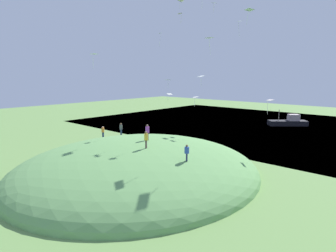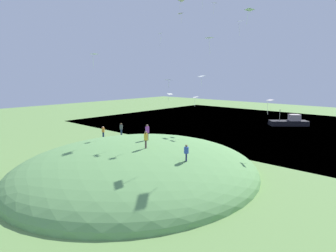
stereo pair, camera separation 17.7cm
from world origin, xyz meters
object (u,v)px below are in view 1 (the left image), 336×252
object	(u,v)px
person_walking_path	(103,131)
kite_2	(160,35)
kite_7	(195,98)
kite_9	(169,94)
person_on_hilltop	(187,151)
mooring_post	(174,141)
kite_6	(201,77)
person_with_child	(147,130)
kite_12	(94,55)
person_near_shore	(146,137)
kite_5	(209,39)
person_watching_kites	(121,128)
kite_11	(214,4)
kite_10	(249,10)
kite_8	(240,22)
kite_13	(270,101)
kite_0	(180,14)
kite_4	(168,80)
kite_3	(181,0)

from	to	relation	value
person_walking_path	kite_2	bearing A→B (deg)	-115.26
kite_7	kite_9	world-z (taller)	kite_7
person_on_hilltop	mooring_post	xyz separation A→B (m)	(-13.01, -12.88, -3.33)
kite_6	mooring_post	xyz separation A→B (m)	(-1.07, -5.80, -10.12)
person_with_child	kite_12	xyz separation A→B (m)	(2.52, -6.23, 8.60)
person_near_shore	kite_5	world-z (taller)	kite_5
person_watching_kites	kite_12	bearing A→B (deg)	-157.03
person_near_shore	kite_12	xyz separation A→B (m)	(-0.03, -8.69, 8.66)
person_near_shore	kite_11	world-z (taller)	kite_11
kite_5	kite_10	distance (m)	5.49
kite_8	kite_10	size ratio (longest dim) A/B	1.40
kite_11	kite_13	world-z (taller)	kite_11
person_walking_path	kite_5	xyz separation A→B (m)	(-2.36, 16.03, 11.41)
person_near_shore	kite_6	bearing A→B (deg)	169.33
person_near_shore	kite_13	distance (m)	15.14
person_watching_kites	kite_13	distance (m)	20.10
kite_9	kite_5	bearing A→B (deg)	53.69
kite_0	kite_2	bearing A→B (deg)	-96.46
kite_4	kite_8	xyz separation A→B (m)	(-3.41, 11.27, 8.56)
kite_7	mooring_post	world-z (taller)	kite_7
person_near_shore	kite_9	world-z (taller)	kite_9
person_with_child	kite_11	xyz separation A→B (m)	(-10.51, 1.67, 15.25)
person_walking_path	kite_9	size ratio (longest dim) A/B	1.23
kite_3	kite_4	world-z (taller)	kite_3
kite_7	kite_10	distance (m)	12.79
kite_5	kite_11	world-z (taller)	kite_11
person_on_hilltop	kite_2	size ratio (longest dim) A/B	0.70
kite_6	kite_12	distance (m)	14.31
kite_5	kite_6	bearing A→B (deg)	-139.51
person_on_hilltop	kite_6	xyz separation A→B (m)	(-11.94, -7.08, 6.79)
kite_4	kite_9	bearing A→B (deg)	-151.94
person_walking_path	kite_5	world-z (taller)	kite_5
kite_3	kite_5	size ratio (longest dim) A/B	0.69
kite_5	person_near_shore	bearing A→B (deg)	-30.71
person_on_hilltop	person_walking_path	bearing A→B (deg)	35.35
person_walking_path	kite_12	bearing A→B (deg)	110.20
person_with_child	kite_13	size ratio (longest dim) A/B	1.06
kite_2	kite_4	distance (m)	7.58
kite_5	mooring_post	world-z (taller)	kite_5
kite_8	kite_12	size ratio (longest dim) A/B	1.36
person_walking_path	mooring_post	bearing A→B (deg)	-142.01
kite_7	kite_9	xyz separation A→B (m)	(-6.42, -10.43, -0.31)
kite_0	kite_2	distance (m)	5.38
person_walking_path	kite_4	xyz separation A→B (m)	(-13.63, 0.17, 6.90)
kite_7	kite_9	bearing A→B (deg)	-121.59
person_near_shore	person_watching_kites	bearing A→B (deg)	-136.92
kite_12	kite_9	bearing A→B (deg)	-167.20
person_walking_path	kite_9	xyz separation A→B (m)	(-14.27, -0.17, 4.41)
person_on_hilltop	kite_13	distance (m)	13.08
kite_10	kite_12	world-z (taller)	kite_10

